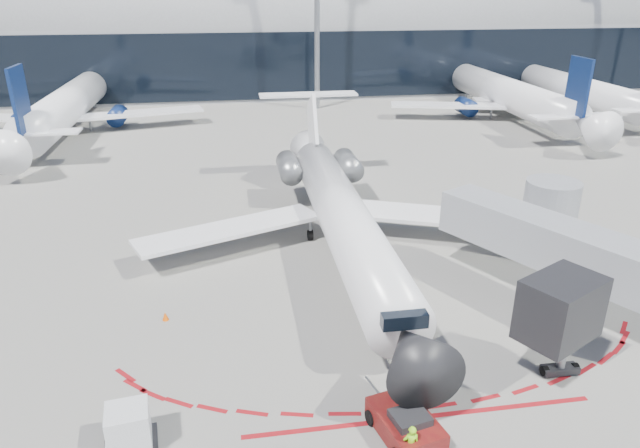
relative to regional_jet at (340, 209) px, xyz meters
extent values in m
plane|color=slate|center=(0.29, -4.21, -2.63)|extent=(260.00, 260.00, 0.00)
cube|color=silver|center=(0.29, -2.21, -2.63)|extent=(0.25, 40.00, 0.01)
cube|color=maroon|center=(0.29, -15.71, -2.63)|extent=(14.00, 0.25, 0.01)
cube|color=#999C9F|center=(0.29, 60.79, 2.37)|extent=(150.00, 24.00, 10.00)
cylinder|color=#999C9F|center=(0.29, 60.79, 7.37)|extent=(150.00, 24.00, 24.00)
cube|color=black|center=(0.29, 48.74, 2.37)|extent=(150.00, 0.20, 9.00)
cube|color=#9A9DA2|center=(9.29, -8.71, 0.97)|extent=(8.22, 12.61, 2.30)
cube|color=black|center=(6.24, -14.45, 0.97)|extent=(3.86, 3.44, 2.60)
cylinder|color=gray|center=(7.04, -14.05, -1.43)|extent=(0.36, 0.36, 2.40)
cube|color=black|center=(7.04, -14.05, -2.41)|extent=(1.60, 0.60, 0.30)
cylinder|color=#9A9DA2|center=(12.34, -2.97, -0.23)|extent=(3.20, 3.20, 4.80)
cylinder|color=black|center=(12.34, -2.97, -2.38)|extent=(4.00, 4.00, 0.50)
cylinder|color=gray|center=(5.29, 43.79, 9.87)|extent=(0.70, 0.70, 25.00)
cylinder|color=white|center=(0.00, -1.30, -0.04)|extent=(2.98, 24.30, 2.98)
cone|color=black|center=(0.00, -14.99, -0.04)|extent=(2.98, 3.09, 2.98)
cone|color=white|center=(0.00, 12.84, -0.04)|extent=(2.98, 3.98, 2.98)
cube|color=black|center=(0.00, -13.23, 0.57)|extent=(1.88, 1.55, 0.61)
cube|color=white|center=(-6.85, 0.36, -1.03)|extent=(11.83, 7.01, 0.34)
cube|color=white|center=(6.85, 0.36, -1.03)|extent=(11.83, 7.01, 0.34)
cube|color=white|center=(0.00, 11.74, 2.61)|extent=(0.28, 5.18, 5.27)
cube|color=white|center=(0.00, 14.06, 4.60)|extent=(7.95, 1.77, 0.18)
cylinder|color=slate|center=(-2.26, 8.42, 0.24)|extent=(1.66, 3.76, 1.66)
cylinder|color=slate|center=(2.26, 8.42, 0.24)|extent=(1.66, 3.76, 1.66)
cylinder|color=black|center=(0.00, -11.46, -2.32)|extent=(0.24, 0.62, 0.62)
cylinder|color=black|center=(-1.66, 1.47, -2.28)|extent=(0.33, 0.71, 0.71)
cylinder|color=black|center=(1.66, 1.47, -2.28)|extent=(0.33, 0.71, 0.71)
cylinder|color=gray|center=(0.00, -11.46, -2.03)|extent=(0.20, 0.20, 1.22)
cube|color=#560C0F|center=(-0.66, -16.55, -2.12)|extent=(2.50, 3.33, 0.84)
cube|color=black|center=(-0.59, -16.82, -1.56)|extent=(1.53, 1.39, 0.33)
cylinder|color=gray|center=(-1.13, -14.55, -2.31)|extent=(0.64, 2.38, 0.09)
cylinder|color=black|center=(0.44, -17.34, -2.33)|extent=(0.39, 0.64, 0.60)
cylinder|color=black|center=(-1.76, -15.75, -2.33)|extent=(0.39, 0.64, 0.60)
cylinder|color=black|center=(-0.03, -15.34, -2.33)|extent=(0.39, 0.64, 0.60)
imported|color=#95E918|center=(-0.86, -17.82, -1.83)|extent=(0.59, 0.40, 1.60)
cube|color=black|center=(-10.65, -15.59, -2.47)|extent=(2.06, 1.82, 0.20)
cube|color=white|center=(-10.65, -15.59, -1.63)|extent=(1.66, 1.58, 1.49)
cylinder|color=black|center=(-11.47, -15.10, -2.54)|extent=(0.12, 0.20, 0.19)
cylinder|color=black|center=(-9.99, -14.89, -2.54)|extent=(0.12, 0.20, 0.19)
cone|color=#FF5B05|center=(-10.21, -7.00, -2.41)|extent=(0.32, 0.32, 0.44)
camera|label=1|loc=(-6.36, -32.39, 12.97)|focal=32.00mm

